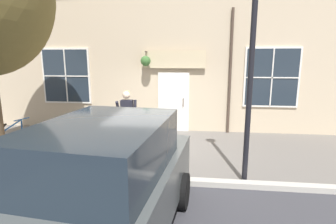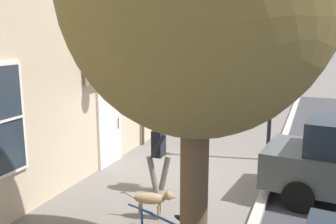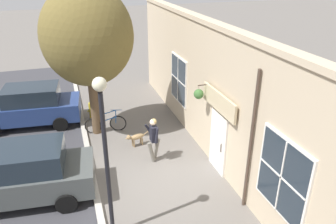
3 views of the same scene
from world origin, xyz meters
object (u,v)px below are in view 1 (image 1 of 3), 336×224
dog_on_leash (83,137)px  parked_car_mid_block (100,190)px  leaning_bicycle (11,145)px  street_lamp (253,40)px  pedestrian_walking (127,113)px

dog_on_leash → parked_car_mid_block: 4.42m
leaning_bicycle → parked_car_mid_block: bearing=50.3°
dog_on_leash → leaning_bicycle: 1.79m
leaning_bicycle → parked_car_mid_block: parked_car_mid_block is taller
dog_on_leash → parked_car_mid_block: bearing=27.5°
leaning_bicycle → street_lamp: street_lamp is taller
dog_on_leash → parked_car_mid_block: size_ratio=0.22×
dog_on_leash → leaning_bicycle: leaning_bicycle is taller
parked_car_mid_block → leaning_bicycle: bearing=-129.7°
leaning_bicycle → dog_on_leash: bearing=121.8°
leaning_bicycle → parked_car_mid_block: size_ratio=0.39×
dog_on_leash → leaning_bicycle: (0.95, -1.52, 0.01)m
pedestrian_walking → dog_on_leash: bearing=-72.3°
leaning_bicycle → street_lamp: 6.35m
pedestrian_walking → street_lamp: (1.99, 3.06, 1.90)m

